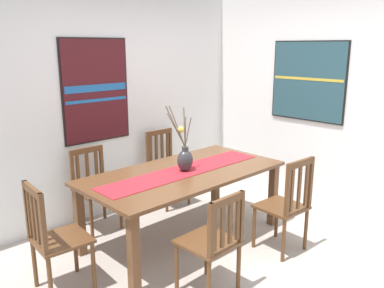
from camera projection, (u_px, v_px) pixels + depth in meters
The scene contains 13 objects.
ground_plane at pixel (230, 263), 3.75m from camera, with size 6.40×6.40×0.03m, color #B2A89E.
wall_back at pixel (115, 100), 4.73m from camera, with size 6.40×0.12×2.70m, color white.
wall_side at pixel (337, 101), 4.67m from camera, with size 0.12×6.40×2.70m, color white.
dining_table at pixel (184, 179), 4.05m from camera, with size 2.07×1.04×0.74m.
table_runner at pixel (184, 171), 4.03m from camera, with size 1.90×0.36×0.01m, color #B7232D.
centerpiece_vase at pixel (185, 158), 3.99m from camera, with size 0.23×0.31×0.66m.
chair_0 at pixel (286, 204), 3.83m from camera, with size 0.44×0.44×0.97m.
chair_1 at pixel (213, 241), 3.15m from camera, with size 0.43×0.43×0.89m.
chair_2 at pixel (54, 237), 3.18m from camera, with size 0.45×0.45×0.95m.
chair_3 at pixel (94, 187), 4.37m from camera, with size 0.43×0.43×0.89m.
chair_4 at pixel (166, 166), 5.04m from camera, with size 0.43×0.43×0.95m.
painting_on_back_wall at pixel (96, 91), 4.45m from camera, with size 0.83×0.05×1.16m.
painting_on_side_wall at pixel (308, 81), 4.82m from camera, with size 0.05×0.99×0.96m.
Camera 1 is at (-2.59, -2.19, 1.99)m, focal length 37.02 mm.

